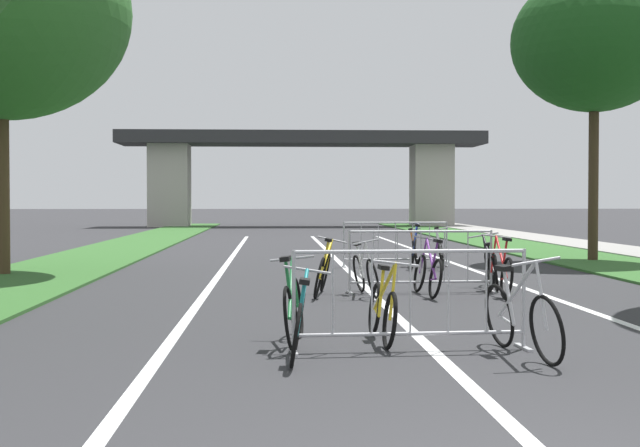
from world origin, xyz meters
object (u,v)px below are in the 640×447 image
at_px(bicycle_yellow_1, 323,272).
at_px(bicycle_blue_6, 414,251).
at_px(tree_left_cypress_far, 1,11).
at_px(bicycle_teal_7, 299,323).
at_px(bicycle_red_2, 499,273).
at_px(bicycle_white_10, 365,273).
at_px(crowd_barrier_third, 395,244).
at_px(crowd_barrier_second, 421,262).
at_px(bicycle_orange_9, 415,251).
at_px(bicycle_black_8, 491,269).
at_px(bicycle_purple_4, 428,273).
at_px(bicycle_yellow_11, 382,310).
at_px(bicycle_white_0, 441,252).
at_px(tree_right_oak_near, 595,42).
at_px(crowd_barrier_nearest, 410,301).
at_px(bicycle_silver_5, 521,318).
at_px(bicycle_green_3, 293,308).

relative_size(bicycle_yellow_1, bicycle_blue_6, 0.97).
bearing_deg(tree_left_cypress_far, bicycle_teal_7, -59.43).
distance_m(tree_left_cypress_far, bicycle_red_2, 11.28).
bearing_deg(bicycle_white_10, bicycle_yellow_1, -8.25).
relative_size(tree_left_cypress_far, bicycle_red_2, 4.42).
bearing_deg(bicycle_blue_6, crowd_barrier_third, 137.07).
distance_m(crowd_barrier_second, bicycle_yellow_1, 1.72).
bearing_deg(bicycle_teal_7, bicycle_blue_6, 78.97).
bearing_deg(bicycle_orange_9, bicycle_black_8, -75.73).
relative_size(crowd_barrier_third, bicycle_blue_6, 1.40).
xyz_separation_m(bicycle_purple_4, bicycle_black_8, (1.30, 1.06, -0.01)).
bearing_deg(bicycle_yellow_11, bicycle_orange_9, -103.20).
distance_m(crowd_barrier_third, bicycle_orange_9, 0.68).
bearing_deg(bicycle_white_0, tree_right_oak_near, -142.97).
xyz_separation_m(bicycle_white_0, bicycle_red_2, (-0.14, -5.75, -0.01)).
bearing_deg(bicycle_yellow_11, bicycle_teal_7, 43.29).
height_order(bicycle_yellow_1, bicycle_white_10, bicycle_yellow_1).
bearing_deg(bicycle_blue_6, tree_right_oak_near, 29.73).
xyz_separation_m(crowd_barrier_nearest, crowd_barrier_third, (1.42, 11.43, 0.00)).
height_order(crowd_barrier_second, bicycle_orange_9, crowd_barrier_second).
bearing_deg(bicycle_silver_5, crowd_barrier_nearest, -28.95).
height_order(tree_left_cypress_far, bicycle_yellow_11, tree_left_cypress_far).
distance_m(bicycle_silver_5, bicycle_teal_7, 2.21).
bearing_deg(bicycle_red_2, crowd_barrier_nearest, -112.73).
bearing_deg(bicycle_teal_7, bicycle_black_8, 65.33).
distance_m(bicycle_blue_6, bicycle_teal_7, 11.74).
distance_m(bicycle_yellow_1, bicycle_white_10, 0.69).
relative_size(bicycle_purple_4, bicycle_silver_5, 0.97).
relative_size(tree_left_cypress_far, bicycle_silver_5, 4.31).
height_order(crowd_barrier_third, bicycle_white_0, crowd_barrier_third).
relative_size(bicycle_yellow_1, bicycle_red_2, 1.00).
relative_size(crowd_barrier_third, bicycle_red_2, 1.44).
relative_size(crowd_barrier_second, bicycle_black_8, 1.56).
distance_m(bicycle_silver_5, bicycle_white_10, 5.78).
height_order(bicycle_black_8, bicycle_orange_9, bicycle_black_8).
distance_m(bicycle_red_2, bicycle_black_8, 1.09).
distance_m(bicycle_yellow_1, bicycle_red_2, 2.87).
relative_size(bicycle_purple_4, bicycle_yellow_11, 1.06).
xyz_separation_m(tree_left_cypress_far, tree_right_oak_near, (13.57, 3.54, 0.12)).
relative_size(bicycle_red_2, bicycle_green_3, 1.06).
distance_m(bicycle_black_8, bicycle_yellow_11, 6.25).
bearing_deg(bicycle_orange_9, crowd_barrier_nearest, -89.70).
xyz_separation_m(crowd_barrier_third, bicycle_white_0, (0.97, -0.48, -0.14)).
xyz_separation_m(tree_left_cypress_far, bicycle_yellow_11, (6.71, -8.79, -5.05)).
bearing_deg(bicycle_green_3, crowd_barrier_second, 73.39).
bearing_deg(tree_right_oak_near, bicycle_blue_6, -158.31).
bearing_deg(crowd_barrier_third, bicycle_red_2, -82.36).
relative_size(crowd_barrier_third, bicycle_black_8, 1.56).
height_order(tree_right_oak_near, bicycle_yellow_1, tree_right_oak_near).
xyz_separation_m(bicycle_white_0, bicycle_black_8, (-0.00, -4.67, -0.03)).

